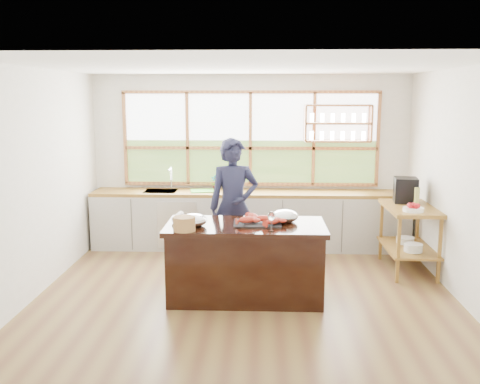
# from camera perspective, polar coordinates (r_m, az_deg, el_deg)

# --- Properties ---
(ground_plane) EXTENTS (5.00, 5.00, 0.00)m
(ground_plane) POSITION_cam_1_polar(r_m,az_deg,el_deg) (6.68, 0.64, -10.57)
(ground_plane) COLOR olive
(room_shell) EXTENTS (5.02, 4.52, 2.71)m
(room_shell) POSITION_cam_1_polar(r_m,az_deg,el_deg) (6.78, 1.01, 5.00)
(room_shell) COLOR white
(room_shell) RESTS_ON ground_plane
(back_counter) EXTENTS (4.90, 0.63, 0.90)m
(back_counter) POSITION_cam_1_polar(r_m,az_deg,el_deg) (8.40, 0.92, -2.94)
(back_counter) COLOR #BBB9B1
(back_counter) RESTS_ON ground_plane
(right_shelf_unit) EXTENTS (0.62, 1.10, 0.90)m
(right_shelf_unit) POSITION_cam_1_polar(r_m,az_deg,el_deg) (7.61, 17.61, -3.67)
(right_shelf_unit) COLOR olive
(right_shelf_unit) RESTS_ON ground_plane
(island) EXTENTS (1.85, 0.90, 0.90)m
(island) POSITION_cam_1_polar(r_m,az_deg,el_deg) (6.34, 0.60, -7.37)
(island) COLOR black
(island) RESTS_ON ground_plane
(cook) EXTENTS (0.73, 0.55, 1.82)m
(cook) POSITION_cam_1_polar(r_m,az_deg,el_deg) (7.13, -0.68, -1.57)
(cook) COLOR #1A1B33
(cook) RESTS_ON ground_plane
(potted_plant) EXTENTS (0.15, 0.12, 0.24)m
(potted_plant) POSITION_cam_1_polar(r_m,az_deg,el_deg) (8.38, -2.68, 0.97)
(potted_plant) COLOR slate
(potted_plant) RESTS_ON back_counter
(cutting_board) EXTENTS (0.45, 0.37, 0.01)m
(cutting_board) POSITION_cam_1_polar(r_m,az_deg,el_deg) (8.36, -3.91, 0.13)
(cutting_board) COLOR green
(cutting_board) RESTS_ON back_counter
(espresso_machine) EXTENTS (0.35, 0.36, 0.35)m
(espresso_machine) POSITION_cam_1_polar(r_m,az_deg,el_deg) (7.79, 17.25, 0.19)
(espresso_machine) COLOR black
(espresso_machine) RESTS_ON right_shelf_unit
(wine_bottle) EXTENTS (0.07, 0.07, 0.28)m
(wine_bottle) POSITION_cam_1_polar(r_m,az_deg,el_deg) (7.45, 18.34, -0.59)
(wine_bottle) COLOR #A0AB4B
(wine_bottle) RESTS_ON right_shelf_unit
(fruit_bowl) EXTENTS (0.26, 0.26, 0.11)m
(fruit_bowl) POSITION_cam_1_polar(r_m,az_deg,el_deg) (7.23, 18.01, -1.67)
(fruit_bowl) COLOR white
(fruit_bowl) RESTS_ON right_shelf_unit
(slate_board) EXTENTS (0.55, 0.41, 0.02)m
(slate_board) POSITION_cam_1_polar(r_m,az_deg,el_deg) (6.22, 1.88, -3.36)
(slate_board) COLOR black
(slate_board) RESTS_ON island
(lobster_pile) EXTENTS (0.52, 0.44, 0.08)m
(lobster_pile) POSITION_cam_1_polar(r_m,az_deg,el_deg) (6.21, 2.09, -2.93)
(lobster_pile) COLOR red
(lobster_pile) RESTS_ON slate_board
(mixing_bowl_left) EXTENTS (0.32, 0.32, 0.15)m
(mixing_bowl_left) POSITION_cam_1_polar(r_m,az_deg,el_deg) (6.14, -4.99, -3.02)
(mixing_bowl_left) COLOR silver
(mixing_bowl_left) RESTS_ON island
(mixing_bowl_right) EXTENTS (0.32, 0.32, 0.15)m
(mixing_bowl_right) POSITION_cam_1_polar(r_m,az_deg,el_deg) (6.35, 4.81, -2.58)
(mixing_bowl_right) COLOR silver
(mixing_bowl_right) RESTS_ON island
(wine_glass) EXTENTS (0.08, 0.08, 0.22)m
(wine_glass) POSITION_cam_1_polar(r_m,az_deg,el_deg) (5.88, 3.37, -2.67)
(wine_glass) COLOR silver
(wine_glass) RESTS_ON island
(wicker_basket) EXTENTS (0.25, 0.25, 0.16)m
(wicker_basket) POSITION_cam_1_polar(r_m,az_deg,el_deg) (5.94, -5.97, -3.39)
(wicker_basket) COLOR #A87C43
(wicker_basket) RESTS_ON island
(parchment_roll) EXTENTS (0.11, 0.31, 0.08)m
(parchment_roll) POSITION_cam_1_polar(r_m,az_deg,el_deg) (6.45, -6.63, -2.66)
(parchment_roll) COLOR white
(parchment_roll) RESTS_ON island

